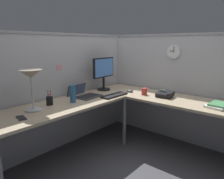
{
  "coord_description": "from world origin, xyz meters",
  "views": [
    {
      "loc": [
        -2.15,
        -1.57,
        1.45
      ],
      "look_at": [
        -0.11,
        0.16,
        0.86
      ],
      "focal_mm": 34.27,
      "sensor_mm": 36.0,
      "label": 1
    }
  ],
  "objects_px": {
    "office_phone": "(165,94)",
    "wall_clock": "(174,52)",
    "pen_cup": "(50,101)",
    "monitor": "(104,71)",
    "computer_mouse": "(130,91)",
    "thermos_flask": "(73,94)",
    "keyboard": "(114,95)",
    "book_stack": "(219,105)",
    "desk_lamp_dome": "(31,77)",
    "cell_phone": "(21,118)",
    "coffee_mug": "(144,91)",
    "laptop": "(83,94)"
  },
  "relations": [
    {
      "from": "computer_mouse",
      "to": "pen_cup",
      "type": "bearing_deg",
      "value": 163.91
    },
    {
      "from": "office_phone",
      "to": "coffee_mug",
      "type": "distance_m",
      "value": 0.3
    },
    {
      "from": "monitor",
      "to": "computer_mouse",
      "type": "bearing_deg",
      "value": -71.11
    },
    {
      "from": "book_stack",
      "to": "wall_clock",
      "type": "bearing_deg",
      "value": 63.19
    },
    {
      "from": "book_stack",
      "to": "pen_cup",
      "type": "bearing_deg",
      "value": 127.8
    },
    {
      "from": "monitor",
      "to": "book_stack",
      "type": "bearing_deg",
      "value": -83.63
    },
    {
      "from": "cell_phone",
      "to": "coffee_mug",
      "type": "xyz_separation_m",
      "value": [
        1.6,
        -0.4,
        0.04
      ]
    },
    {
      "from": "computer_mouse",
      "to": "desk_lamp_dome",
      "type": "distance_m",
      "value": 1.47
    },
    {
      "from": "keyboard",
      "to": "thermos_flask",
      "type": "bearing_deg",
      "value": 162.07
    },
    {
      "from": "computer_mouse",
      "to": "cell_phone",
      "type": "xyz_separation_m",
      "value": [
        -1.61,
        0.15,
        -0.01
      ]
    },
    {
      "from": "monitor",
      "to": "office_phone",
      "type": "bearing_deg",
      "value": -77.93
    },
    {
      "from": "keyboard",
      "to": "thermos_flask",
      "type": "xyz_separation_m",
      "value": [
        -0.58,
        0.19,
        0.1
      ]
    },
    {
      "from": "monitor",
      "to": "cell_phone",
      "type": "relative_size",
      "value": 3.47
    },
    {
      "from": "monitor",
      "to": "keyboard",
      "type": "xyz_separation_m",
      "value": [
        -0.2,
        -0.38,
        -0.28
      ]
    },
    {
      "from": "thermos_flask",
      "to": "wall_clock",
      "type": "relative_size",
      "value": 1.0
    },
    {
      "from": "cell_phone",
      "to": "book_stack",
      "type": "relative_size",
      "value": 0.46
    },
    {
      "from": "desk_lamp_dome",
      "to": "monitor",
      "type": "bearing_deg",
      "value": 5.64
    },
    {
      "from": "office_phone",
      "to": "wall_clock",
      "type": "relative_size",
      "value": 0.99
    },
    {
      "from": "keyboard",
      "to": "book_stack",
      "type": "bearing_deg",
      "value": -72.99
    },
    {
      "from": "wall_clock",
      "to": "desk_lamp_dome",
      "type": "bearing_deg",
      "value": 158.11
    },
    {
      "from": "office_phone",
      "to": "thermos_flask",
      "type": "bearing_deg",
      "value": 142.27
    },
    {
      "from": "computer_mouse",
      "to": "pen_cup",
      "type": "height_order",
      "value": "pen_cup"
    },
    {
      "from": "thermos_flask",
      "to": "coffee_mug",
      "type": "bearing_deg",
      "value": -27.08
    },
    {
      "from": "cell_phone",
      "to": "wall_clock",
      "type": "xyz_separation_m",
      "value": [
        2.03,
        -0.6,
        0.59
      ]
    },
    {
      "from": "laptop",
      "to": "office_phone",
      "type": "distance_m",
      "value": 1.12
    },
    {
      "from": "thermos_flask",
      "to": "computer_mouse",
      "type": "bearing_deg",
      "value": -13.19
    },
    {
      "from": "desk_lamp_dome",
      "to": "thermos_flask",
      "type": "height_order",
      "value": "desk_lamp_dome"
    },
    {
      "from": "monitor",
      "to": "thermos_flask",
      "type": "relative_size",
      "value": 2.27
    },
    {
      "from": "desk_lamp_dome",
      "to": "thermos_flask",
      "type": "bearing_deg",
      "value": -7.58
    },
    {
      "from": "monitor",
      "to": "book_stack",
      "type": "height_order",
      "value": "monitor"
    },
    {
      "from": "laptop",
      "to": "wall_clock",
      "type": "xyz_separation_m",
      "value": [
        1.04,
        -0.81,
        0.57
      ]
    },
    {
      "from": "thermos_flask",
      "to": "office_phone",
      "type": "height_order",
      "value": "thermos_flask"
    },
    {
      "from": "pen_cup",
      "to": "book_stack",
      "type": "relative_size",
      "value": 0.57
    },
    {
      "from": "monitor",
      "to": "laptop",
      "type": "bearing_deg",
      "value": -174.4
    },
    {
      "from": "desk_lamp_dome",
      "to": "book_stack",
      "type": "height_order",
      "value": "desk_lamp_dome"
    },
    {
      "from": "monitor",
      "to": "wall_clock",
      "type": "relative_size",
      "value": 2.27
    },
    {
      "from": "pen_cup",
      "to": "wall_clock",
      "type": "xyz_separation_m",
      "value": [
        1.59,
        -0.79,
        0.54
      ]
    },
    {
      "from": "pen_cup",
      "to": "coffee_mug",
      "type": "xyz_separation_m",
      "value": [
        1.16,
        -0.58,
        -0.0
      ]
    },
    {
      "from": "pen_cup",
      "to": "book_stack",
      "type": "height_order",
      "value": "pen_cup"
    },
    {
      "from": "cell_phone",
      "to": "office_phone",
      "type": "xyz_separation_m",
      "value": [
        1.67,
        -0.69,
        0.03
      ]
    },
    {
      "from": "laptop",
      "to": "thermos_flask",
      "type": "xyz_separation_m",
      "value": [
        -0.3,
        -0.14,
        0.09
      ]
    },
    {
      "from": "computer_mouse",
      "to": "thermos_flask",
      "type": "height_order",
      "value": "thermos_flask"
    },
    {
      "from": "laptop",
      "to": "computer_mouse",
      "type": "bearing_deg",
      "value": -30.32
    },
    {
      "from": "desk_lamp_dome",
      "to": "cell_phone",
      "type": "bearing_deg",
      "value": -147.5
    },
    {
      "from": "keyboard",
      "to": "office_phone",
      "type": "bearing_deg",
      "value": -54.73
    },
    {
      "from": "coffee_mug",
      "to": "monitor",
      "type": "bearing_deg",
      "value": 101.64
    },
    {
      "from": "cell_phone",
      "to": "computer_mouse",
      "type": "bearing_deg",
      "value": 6.5
    },
    {
      "from": "keyboard",
      "to": "coffee_mug",
      "type": "height_order",
      "value": "coffee_mug"
    },
    {
      "from": "pen_cup",
      "to": "book_stack",
      "type": "bearing_deg",
      "value": -52.2
    },
    {
      "from": "monitor",
      "to": "coffee_mug",
      "type": "relative_size",
      "value": 5.21
    }
  ]
}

